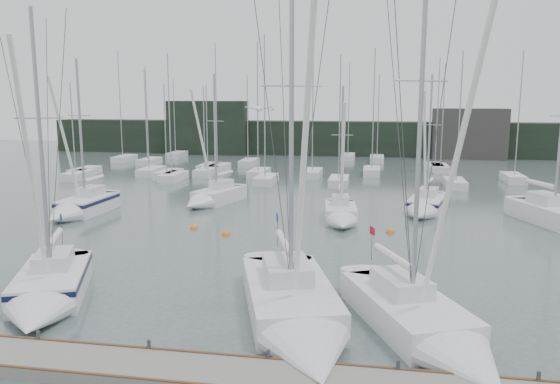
{
  "coord_description": "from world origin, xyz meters",
  "views": [
    {
      "loc": [
        5.13,
        -19.8,
        8.54
      ],
      "look_at": [
        0.78,
        5.0,
        4.16
      ],
      "focal_mm": 35.0,
      "sensor_mm": 36.0,
      "label": 1
    }
  ],
  "objects_px": {
    "sailboat_near_right": "(432,332)",
    "buoy_a": "(226,235)",
    "sailboat_mid_d": "(424,207)",
    "sailboat_mid_b": "(210,198)",
    "sailboat_near_center": "(298,320)",
    "sailboat_mid_c": "(341,216)",
    "buoy_c": "(194,228)",
    "sailboat_near_left": "(46,294)",
    "buoy_b": "(390,232)",
    "sailboat_mid_a": "(78,208)"
  },
  "relations": [
    {
      "from": "sailboat_mid_b",
      "to": "buoy_c",
      "type": "bearing_deg",
      "value": -64.2
    },
    {
      "from": "sailboat_near_left",
      "to": "sailboat_near_right",
      "type": "xyz_separation_m",
      "value": [
        15.31,
        -1.02,
        -0.01
      ]
    },
    {
      "from": "sailboat_near_center",
      "to": "buoy_a",
      "type": "height_order",
      "value": "sailboat_near_center"
    },
    {
      "from": "sailboat_near_center",
      "to": "sailboat_mid_d",
      "type": "xyz_separation_m",
      "value": [
        6.28,
        22.24,
        -0.03
      ]
    },
    {
      "from": "sailboat_near_right",
      "to": "sailboat_mid_d",
      "type": "xyz_separation_m",
      "value": [
        1.58,
        22.39,
        -0.0
      ]
    },
    {
      "from": "sailboat_mid_b",
      "to": "sailboat_mid_d",
      "type": "bearing_deg",
      "value": 14.12
    },
    {
      "from": "sailboat_near_left",
      "to": "buoy_c",
      "type": "xyz_separation_m",
      "value": [
        1.54,
        14.1,
        -0.55
      ]
    },
    {
      "from": "sailboat_mid_a",
      "to": "buoy_a",
      "type": "distance_m",
      "value": 12.57
    },
    {
      "from": "sailboat_mid_b",
      "to": "buoy_b",
      "type": "bearing_deg",
      "value": -9.31
    },
    {
      "from": "sailboat_mid_c",
      "to": "buoy_a",
      "type": "relative_size",
      "value": 17.84
    },
    {
      "from": "sailboat_mid_c",
      "to": "buoy_b",
      "type": "xyz_separation_m",
      "value": [
        3.28,
        -1.92,
        -0.51
      ]
    },
    {
      "from": "sailboat_mid_c",
      "to": "sailboat_mid_d",
      "type": "relative_size",
      "value": 0.91
    },
    {
      "from": "sailboat_near_right",
      "to": "buoy_a",
      "type": "xyz_separation_m",
      "value": [
        -11.22,
        13.84,
        -0.54
      ]
    },
    {
      "from": "sailboat_mid_c",
      "to": "sailboat_mid_d",
      "type": "bearing_deg",
      "value": 29.53
    },
    {
      "from": "buoy_c",
      "to": "sailboat_near_left",
      "type": "bearing_deg",
      "value": -96.24
    },
    {
      "from": "sailboat_near_center",
      "to": "sailboat_mid_c",
      "type": "xyz_separation_m",
      "value": [
        0.42,
        18.05,
        -0.05
      ]
    },
    {
      "from": "sailboat_near_right",
      "to": "buoy_a",
      "type": "relative_size",
      "value": 27.58
    },
    {
      "from": "sailboat_near_left",
      "to": "sailboat_mid_b",
      "type": "relative_size",
      "value": 1.17
    },
    {
      "from": "buoy_a",
      "to": "buoy_c",
      "type": "height_order",
      "value": "buoy_a"
    },
    {
      "from": "sailboat_near_right",
      "to": "sailboat_mid_d",
      "type": "bearing_deg",
      "value": 62.4
    },
    {
      "from": "sailboat_near_right",
      "to": "sailboat_near_left",
      "type": "bearing_deg",
      "value": 152.62
    },
    {
      "from": "sailboat_near_right",
      "to": "buoy_a",
      "type": "bearing_deg",
      "value": 105.46
    },
    {
      "from": "buoy_a",
      "to": "buoy_c",
      "type": "relative_size",
      "value": 1.08
    },
    {
      "from": "sailboat_near_left",
      "to": "sailboat_mid_a",
      "type": "bearing_deg",
      "value": 93.44
    },
    {
      "from": "sailboat_near_right",
      "to": "sailboat_mid_d",
      "type": "height_order",
      "value": "sailboat_near_right"
    },
    {
      "from": "buoy_c",
      "to": "sailboat_mid_b",
      "type": "bearing_deg",
      "value": 99.56
    },
    {
      "from": "sailboat_mid_d",
      "to": "buoy_c",
      "type": "xyz_separation_m",
      "value": [
        -15.35,
        -7.27,
        -0.54
      ]
    },
    {
      "from": "sailboat_near_center",
      "to": "sailboat_mid_d",
      "type": "distance_m",
      "value": 23.11
    },
    {
      "from": "buoy_b",
      "to": "buoy_c",
      "type": "distance_m",
      "value": 12.82
    },
    {
      "from": "sailboat_mid_d",
      "to": "buoy_a",
      "type": "bearing_deg",
      "value": -132.63
    },
    {
      "from": "sailboat_mid_a",
      "to": "sailboat_near_right",
      "type": "bearing_deg",
      "value": -34.96
    },
    {
      "from": "sailboat_mid_b",
      "to": "sailboat_mid_d",
      "type": "xyz_separation_m",
      "value": [
        16.68,
        -0.62,
        -0.0
      ]
    },
    {
      "from": "sailboat_mid_a",
      "to": "sailboat_mid_c",
      "type": "xyz_separation_m",
      "value": [
        18.99,
        0.87,
        -0.09
      ]
    },
    {
      "from": "sailboat_near_center",
      "to": "sailboat_near_left",
      "type": "bearing_deg",
      "value": 157.97
    },
    {
      "from": "buoy_a",
      "to": "sailboat_mid_b",
      "type": "bearing_deg",
      "value": 112.94
    },
    {
      "from": "sailboat_mid_c",
      "to": "sailboat_near_right",
      "type": "bearing_deg",
      "value": -82.79
    },
    {
      "from": "buoy_a",
      "to": "buoy_b",
      "type": "height_order",
      "value": "buoy_b"
    },
    {
      "from": "sailboat_near_right",
      "to": "buoy_a",
      "type": "distance_m",
      "value": 17.83
    },
    {
      "from": "sailboat_mid_d",
      "to": "buoy_b",
      "type": "bearing_deg",
      "value": -99.27
    },
    {
      "from": "sailboat_mid_a",
      "to": "buoy_b",
      "type": "relative_size",
      "value": 21.38
    },
    {
      "from": "sailboat_near_center",
      "to": "buoy_a",
      "type": "distance_m",
      "value": 15.18
    },
    {
      "from": "sailboat_near_left",
      "to": "sailboat_mid_c",
      "type": "xyz_separation_m",
      "value": [
        11.02,
        17.17,
        -0.04
      ]
    },
    {
      "from": "sailboat_mid_b",
      "to": "buoy_c",
      "type": "relative_size",
      "value": 21.4
    },
    {
      "from": "sailboat_mid_c",
      "to": "buoy_c",
      "type": "xyz_separation_m",
      "value": [
        -9.48,
        -3.07,
        -0.51
      ]
    },
    {
      "from": "buoy_b",
      "to": "buoy_a",
      "type": "bearing_deg",
      "value": -166.62
    },
    {
      "from": "buoy_a",
      "to": "buoy_b",
      "type": "relative_size",
      "value": 0.99
    },
    {
      "from": "sailboat_near_center",
      "to": "sailboat_mid_c",
      "type": "height_order",
      "value": "sailboat_near_center"
    },
    {
      "from": "sailboat_mid_d",
      "to": "sailboat_mid_b",
      "type": "bearing_deg",
      "value": -168.49
    },
    {
      "from": "buoy_a",
      "to": "sailboat_mid_d",
      "type": "bearing_deg",
      "value": 33.73
    },
    {
      "from": "sailboat_near_left",
      "to": "buoy_b",
      "type": "height_order",
      "value": "sailboat_near_left"
    }
  ]
}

